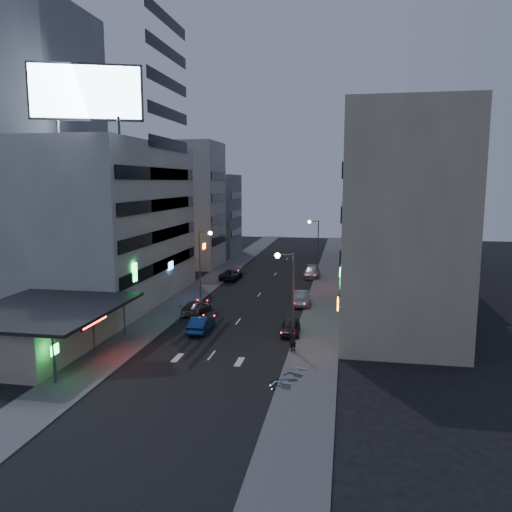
% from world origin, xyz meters
% --- Properties ---
extents(ground, '(180.00, 180.00, 0.00)m').
position_xyz_m(ground, '(0.00, 0.00, 0.00)').
color(ground, black).
rests_on(ground, ground).
extents(sidewalk_left, '(4.00, 120.00, 0.12)m').
position_xyz_m(sidewalk_left, '(-8.00, 30.00, 0.06)').
color(sidewalk_left, '#4C4C4F').
rests_on(sidewalk_left, ground).
extents(sidewalk_right, '(4.00, 120.00, 0.12)m').
position_xyz_m(sidewalk_right, '(8.00, 30.00, 0.06)').
color(sidewalk_right, '#4C4C4F').
rests_on(sidewalk_right, ground).
extents(food_court, '(11.00, 13.00, 3.88)m').
position_xyz_m(food_court, '(-13.90, 2.00, 1.98)').
color(food_court, beige).
rests_on(food_court, ground).
extents(white_building, '(14.00, 24.00, 18.00)m').
position_xyz_m(white_building, '(-17.00, 20.00, 9.00)').
color(white_building, silver).
rests_on(white_building, ground).
extents(grey_tower, '(10.00, 14.00, 34.00)m').
position_xyz_m(grey_tower, '(-26.00, 23.00, 17.00)').
color(grey_tower, gray).
rests_on(grey_tower, ground).
extents(shophouse_near, '(10.00, 11.00, 20.00)m').
position_xyz_m(shophouse_near, '(15.00, 10.50, 10.00)').
color(shophouse_near, beige).
rests_on(shophouse_near, ground).
extents(shophouse_mid, '(11.00, 12.00, 16.00)m').
position_xyz_m(shophouse_mid, '(15.50, 22.00, 8.00)').
color(shophouse_mid, gray).
rests_on(shophouse_mid, ground).
extents(shophouse_far, '(10.00, 14.00, 22.00)m').
position_xyz_m(shophouse_far, '(15.00, 35.00, 11.00)').
color(shophouse_far, beige).
rests_on(shophouse_far, ground).
extents(far_left_a, '(11.00, 10.00, 20.00)m').
position_xyz_m(far_left_a, '(-15.50, 45.00, 10.00)').
color(far_left_a, silver).
rests_on(far_left_a, ground).
extents(far_left_b, '(12.00, 10.00, 15.00)m').
position_xyz_m(far_left_b, '(-16.00, 58.00, 7.50)').
color(far_left_b, gray).
rests_on(far_left_b, ground).
extents(far_right_a, '(11.00, 12.00, 18.00)m').
position_xyz_m(far_right_a, '(15.50, 50.00, 9.00)').
color(far_right_a, gray).
rests_on(far_right_a, ground).
extents(far_right_b, '(12.00, 12.00, 24.00)m').
position_xyz_m(far_right_b, '(16.00, 64.00, 12.00)').
color(far_right_b, beige).
rests_on(far_right_b, ground).
extents(billboard, '(9.52, 3.75, 6.20)m').
position_xyz_m(billboard, '(-12.99, 9.97, 21.66)').
color(billboard, '#595B60').
rests_on(billboard, white_building).
extents(street_lamp_right_near, '(1.60, 0.44, 8.02)m').
position_xyz_m(street_lamp_right_near, '(5.90, 6.00, 5.36)').
color(street_lamp_right_near, '#595B60').
rests_on(street_lamp_right_near, sidewalk_right).
extents(street_lamp_left, '(1.60, 0.44, 8.02)m').
position_xyz_m(street_lamp_left, '(-5.90, 22.00, 5.36)').
color(street_lamp_left, '#595B60').
rests_on(street_lamp_left, sidewalk_left).
extents(street_lamp_right_far, '(1.60, 0.44, 8.02)m').
position_xyz_m(street_lamp_right_far, '(5.90, 40.00, 5.36)').
color(street_lamp_right_far, '#595B60').
rests_on(street_lamp_right_far, sidewalk_right).
extents(parked_car_right_near, '(1.81, 4.12, 1.38)m').
position_xyz_m(parked_car_right_near, '(5.60, 10.70, 0.69)').
color(parked_car_right_near, '#232327').
rests_on(parked_car_right_near, ground).
extents(parked_car_right_mid, '(2.00, 4.78, 1.54)m').
position_xyz_m(parked_car_right_mid, '(5.59, 21.73, 0.77)').
color(parked_car_right_mid, '#9D9EA5').
rests_on(parked_car_right_mid, ground).
extents(parked_car_left, '(2.60, 5.20, 1.41)m').
position_xyz_m(parked_car_left, '(-5.60, 34.74, 0.71)').
color(parked_car_left, '#29292E').
rests_on(parked_car_left, ground).
extents(parked_car_right_far, '(2.32, 5.37, 1.54)m').
position_xyz_m(parked_car_right_far, '(5.60, 38.44, 0.77)').
color(parked_car_right_far, '#A6A7AE').
rests_on(parked_car_right_far, ground).
extents(road_car_blue, '(1.62, 4.54, 1.49)m').
position_xyz_m(road_car_blue, '(-2.62, 10.00, 0.75)').
color(road_car_blue, navy).
rests_on(road_car_blue, ground).
extents(road_car_silver, '(2.49, 4.84, 1.34)m').
position_xyz_m(road_car_silver, '(-5.00, 16.17, 0.67)').
color(road_car_silver, gray).
rests_on(road_car_silver, ground).
extents(person, '(0.81, 0.78, 1.86)m').
position_xyz_m(person, '(6.30, 5.89, 1.05)').
color(person, black).
rests_on(person, sidewalk_right).
extents(scooter_black_a, '(0.92, 1.75, 1.02)m').
position_xyz_m(scooter_black_a, '(7.02, -1.38, 0.63)').
color(scooter_black_a, black).
rests_on(scooter_black_a, sidewalk_right).
extents(scooter_silver_a, '(1.00, 1.95, 1.14)m').
position_xyz_m(scooter_silver_a, '(6.99, -0.71, 0.69)').
color(scooter_silver_a, '#94979B').
rests_on(scooter_silver_a, sidewalk_right).
extents(scooter_blue, '(1.14, 1.98, 1.15)m').
position_xyz_m(scooter_blue, '(7.18, 0.24, 0.69)').
color(scooter_blue, navy).
rests_on(scooter_blue, sidewalk_right).
extents(scooter_black_b, '(1.30, 1.92, 1.12)m').
position_xyz_m(scooter_black_b, '(7.65, 0.84, 0.68)').
color(scooter_black_b, black).
rests_on(scooter_black_b, sidewalk_right).
extents(scooter_silver_b, '(0.84, 1.66, 0.97)m').
position_xyz_m(scooter_silver_b, '(7.82, 2.17, 0.60)').
color(scooter_silver_b, '#ABAFB3').
rests_on(scooter_silver_b, sidewalk_right).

